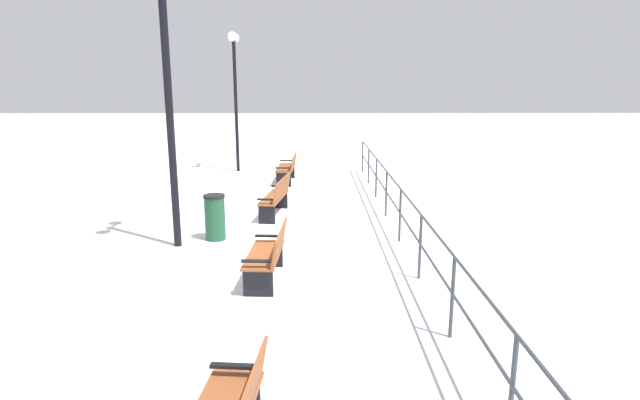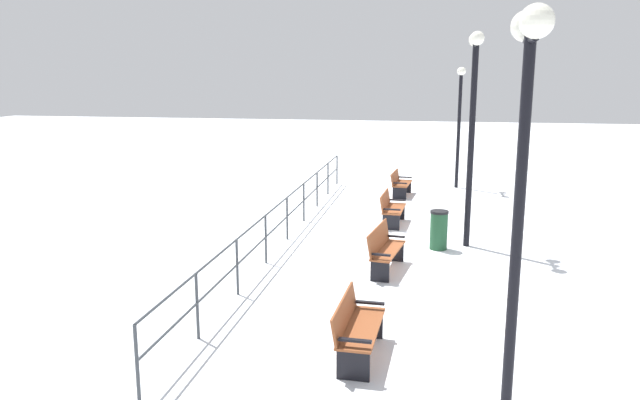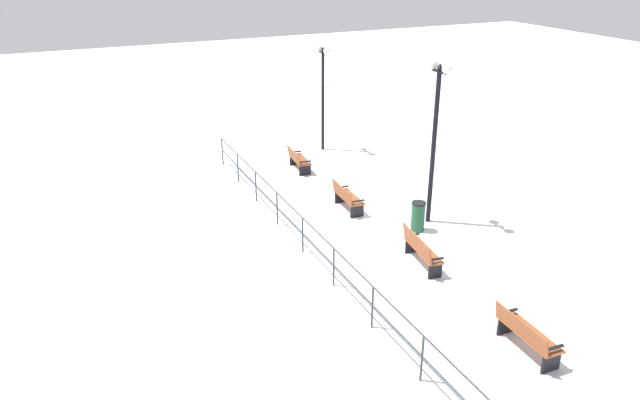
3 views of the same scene
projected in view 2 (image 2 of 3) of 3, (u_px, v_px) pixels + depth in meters
The scene contains 10 objects.
ground_plane at pixel (388, 244), 15.18m from camera, with size 80.00×80.00×0.00m, color white.
bench_nearest at pixel (356, 327), 9.08m from camera, with size 0.63×1.66×0.89m.
bench_second at pixel (384, 248), 13.07m from camera, with size 0.72×1.74×0.95m.
bench_third at pixel (391, 208), 17.10m from camera, with size 0.65×1.52×0.89m.
bench_fourth at pixel (400, 183), 21.12m from camera, with size 0.69×1.48×0.84m.
lamppost_near at pixel (524, 138), 6.06m from camera, with size 0.32×0.96×4.77m.
lamppost_middle at pixel (473, 103), 14.35m from camera, with size 0.32×1.03×5.08m.
lamppost_far at pixel (460, 104), 22.09m from camera, with size 0.29×1.03×4.36m.
waterfront_railing at pixel (287, 211), 15.48m from camera, with size 0.05×16.22×1.11m.
trash_bin at pixel (439, 230), 14.68m from camera, with size 0.43×0.43×0.94m.
Camera 2 is at (1.02, -14.70, 4.16)m, focal length 34.47 mm.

